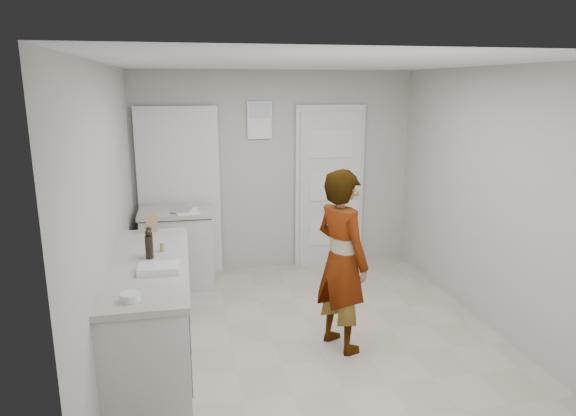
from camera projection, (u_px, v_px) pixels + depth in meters
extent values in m
plane|color=#ADA591|center=(314.00, 336.00, 4.87)|extent=(4.00, 4.00, 0.00)
plane|color=#A7A49E|center=(276.00, 172.00, 6.48)|extent=(3.50, 0.00, 3.50)
plane|color=#A7A49E|center=(411.00, 297.00, 2.67)|extent=(3.50, 0.00, 3.50)
plane|color=#A7A49E|center=(110.00, 219.00, 4.23)|extent=(0.00, 4.00, 4.00)
plane|color=#A7A49E|center=(492.00, 200.00, 4.91)|extent=(0.00, 4.00, 4.00)
plane|color=silver|center=(317.00, 63.00, 4.28)|extent=(4.00, 4.00, 0.00)
cube|color=silver|center=(330.00, 190.00, 6.60)|extent=(0.80, 0.05, 2.00)
cube|color=silver|center=(329.00, 187.00, 6.63)|extent=(0.90, 0.04, 2.10)
sphere|color=tan|center=(356.00, 194.00, 6.63)|extent=(0.07, 0.07, 0.07)
cube|color=white|center=(260.00, 120.00, 6.26)|extent=(0.30, 0.02, 0.45)
cube|color=black|center=(180.00, 194.00, 6.27)|extent=(0.90, 0.05, 2.04)
cube|color=silver|center=(180.00, 194.00, 6.24)|extent=(0.98, 0.02, 2.10)
cube|color=beige|center=(152.00, 317.00, 4.29)|extent=(0.60, 1.90, 0.86)
cube|color=black|center=(155.00, 359.00, 4.38)|extent=(0.56, 1.86, 0.08)
cube|color=#ACAA9E|center=(149.00, 264.00, 4.18)|extent=(0.64, 1.96, 0.05)
cube|color=beige|center=(178.00, 251.00, 6.00)|extent=(0.80, 0.55, 0.86)
cube|color=black|center=(179.00, 282.00, 6.09)|extent=(0.75, 0.54, 0.08)
cube|color=#ACAA9E|center=(176.00, 212.00, 5.89)|extent=(0.84, 0.61, 0.05)
imported|color=silver|center=(342.00, 261.00, 4.51)|extent=(0.60, 0.71, 1.64)
cube|color=#966B4B|center=(152.00, 223.00, 4.99)|extent=(0.11, 0.07, 0.18)
cylinder|color=tan|center=(163.00, 247.00, 4.43)|extent=(0.05, 0.05, 0.08)
cylinder|color=black|center=(149.00, 247.00, 4.22)|extent=(0.06, 0.06, 0.19)
sphere|color=black|center=(148.00, 233.00, 4.20)|extent=(0.05, 0.05, 0.05)
cylinder|color=black|center=(150.00, 245.00, 4.26)|extent=(0.06, 0.06, 0.21)
sphere|color=black|center=(149.00, 229.00, 4.23)|extent=(0.05, 0.05, 0.05)
cube|color=silver|center=(159.00, 268.00, 3.94)|extent=(0.31, 0.22, 0.05)
cube|color=white|center=(159.00, 269.00, 3.94)|extent=(0.27, 0.18, 0.04)
cylinder|color=silver|center=(130.00, 297.00, 3.41)|extent=(0.13, 0.13, 0.05)
sphere|color=white|center=(127.00, 298.00, 3.40)|extent=(0.05, 0.05, 0.05)
sphere|color=white|center=(133.00, 296.00, 3.43)|extent=(0.05, 0.05, 0.05)
cube|color=white|center=(187.00, 211.00, 5.79)|extent=(0.30, 0.36, 0.01)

